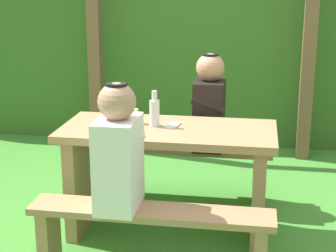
# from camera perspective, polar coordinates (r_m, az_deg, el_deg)

# --- Properties ---
(ground_plane) EXTENTS (12.00, 12.00, 0.00)m
(ground_plane) POSITION_cam_1_polar(r_m,az_deg,el_deg) (3.81, -0.00, -11.01)
(ground_plane) COLOR #408B30
(hedge_backdrop) EXTENTS (6.40, 0.60, 1.81)m
(hedge_backdrop) POSITION_cam_1_polar(r_m,az_deg,el_deg) (5.76, 3.84, 7.66)
(hedge_backdrop) COLOR #366423
(hedge_backdrop) RESTS_ON ground_plane
(pergola_post_left) EXTENTS (0.12, 0.12, 1.98)m
(pergola_post_left) POSITION_cam_1_polar(r_m,az_deg,el_deg) (5.40, -7.67, 7.87)
(pergola_post_left) COLOR brown
(pergola_post_left) RESTS_ON ground_plane
(pergola_post_right) EXTENTS (0.12, 0.12, 1.98)m
(pergola_post_right) POSITION_cam_1_polar(r_m,az_deg,el_deg) (5.18, 14.56, 7.19)
(pergola_post_right) COLOR brown
(pergola_post_right) RESTS_ON ground_plane
(picnic_table) EXTENTS (1.40, 0.64, 0.74)m
(picnic_table) POSITION_cam_1_polar(r_m,az_deg,el_deg) (3.61, -0.00, -3.83)
(picnic_table) COLOR #9E7A51
(picnic_table) RESTS_ON ground_plane
(bench_near) EXTENTS (1.40, 0.24, 0.43)m
(bench_near) POSITION_cam_1_polar(r_m,az_deg,el_deg) (3.15, -1.79, -10.71)
(bench_near) COLOR #9E7A51
(bench_near) RESTS_ON ground_plane
(bench_far) EXTENTS (1.40, 0.24, 0.43)m
(bench_far) POSITION_cam_1_polar(r_m,az_deg,el_deg) (4.22, 1.32, -3.67)
(bench_far) COLOR #9E7A51
(bench_far) RESTS_ON ground_plane
(person_white_shirt) EXTENTS (0.25, 0.35, 0.72)m
(person_white_shirt) POSITION_cam_1_polar(r_m,az_deg,el_deg) (3.02, -5.24, -2.67)
(person_white_shirt) COLOR white
(person_white_shirt) RESTS_ON bench_near
(person_black_coat) EXTENTS (0.25, 0.35, 0.72)m
(person_black_coat) POSITION_cam_1_polar(r_m,az_deg,el_deg) (4.07, 4.37, 2.19)
(person_black_coat) COLOR black
(person_black_coat) RESTS_ON bench_far
(drinking_glass) EXTENTS (0.07, 0.07, 0.10)m
(drinking_glass) POSITION_cam_1_polar(r_m,az_deg,el_deg) (3.63, -3.64, 1.03)
(drinking_glass) COLOR silver
(drinking_glass) RESTS_ON picnic_table
(bottle_left) EXTENTS (0.06, 0.06, 0.21)m
(bottle_left) POSITION_cam_1_polar(r_m,az_deg,el_deg) (3.56, -5.24, 1.34)
(bottle_left) COLOR silver
(bottle_left) RESTS_ON picnic_table
(bottle_right) EXTENTS (0.07, 0.07, 0.24)m
(bottle_right) POSITION_cam_1_polar(r_m,az_deg,el_deg) (3.55, -1.43, 1.51)
(bottle_right) COLOR silver
(bottle_right) RESTS_ON picnic_table
(cell_phone) EXTENTS (0.10, 0.15, 0.01)m
(cell_phone) POSITION_cam_1_polar(r_m,az_deg,el_deg) (3.57, 0.52, 0.08)
(cell_phone) COLOR silver
(cell_phone) RESTS_ON picnic_table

